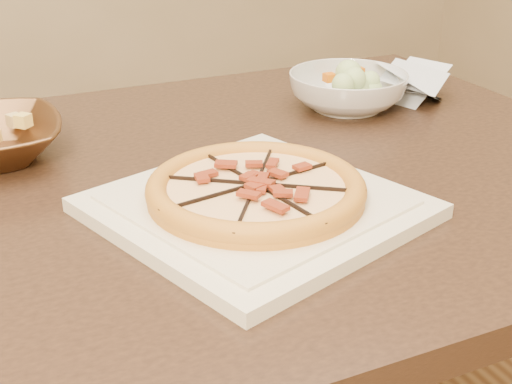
# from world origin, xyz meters

# --- Properties ---
(dining_table) EXTENTS (1.39, 0.90, 0.75)m
(dining_table) POSITION_xyz_m (-0.19, -0.12, 0.65)
(dining_table) COLOR #362215
(dining_table) RESTS_ON floor
(plate) EXTENTS (0.42, 0.42, 0.02)m
(plate) POSITION_xyz_m (-0.11, -0.26, 0.76)
(plate) COLOR beige
(plate) RESTS_ON dining_table
(pizza) EXTENTS (0.26, 0.26, 0.03)m
(pizza) POSITION_xyz_m (-0.11, -0.26, 0.78)
(pizza) COLOR orange
(pizza) RESTS_ON plate
(salad_bowl) EXTENTS (0.21, 0.21, 0.06)m
(salad_bowl) POSITION_xyz_m (0.21, 0.04, 0.78)
(salad_bowl) COLOR silver
(salad_bowl) RESTS_ON dining_table
(salad) EXTENTS (0.11, 0.10, 0.04)m
(salad) POSITION_xyz_m (0.21, 0.04, 0.83)
(salad) COLOR #9AB975
(salad) RESTS_ON salad_bowl
(cling_film) EXTENTS (0.17, 0.14, 0.05)m
(cling_film) POSITION_xyz_m (0.33, 0.04, 0.78)
(cling_film) COLOR silver
(cling_film) RESTS_ON dining_table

